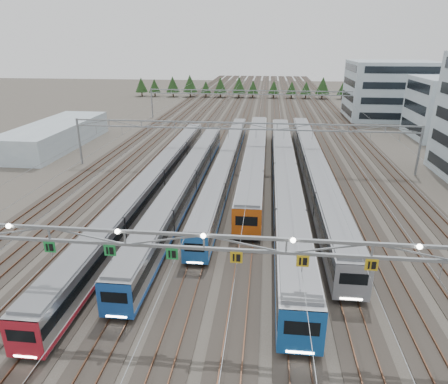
# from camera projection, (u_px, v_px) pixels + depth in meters

# --- Properties ---
(ground) EXTENTS (400.00, 400.00, 0.00)m
(ground) POSITION_uv_depth(u_px,v_px,m) (206.00, 328.00, 29.93)
(ground) COLOR #47423A
(ground) RESTS_ON ground
(track_bed) EXTENTS (54.00, 260.00, 5.42)m
(track_bed) POSITION_uv_depth(u_px,v_px,m) (255.00, 106.00, 122.32)
(track_bed) COLOR #2D2823
(track_bed) RESTS_ON ground
(train_a) EXTENTS (2.71, 64.24, 3.53)m
(train_a) POSITION_uv_depth(u_px,v_px,m) (155.00, 180.00, 55.58)
(train_a) COLOR black
(train_a) RESTS_ON ground
(train_b) EXTENTS (2.77, 54.77, 3.61)m
(train_b) POSITION_uv_depth(u_px,v_px,m) (187.00, 181.00, 54.96)
(train_b) COLOR black
(train_b) RESTS_ON ground
(train_c) EXTENTS (2.59, 59.20, 3.37)m
(train_c) POSITION_uv_depth(u_px,v_px,m) (227.00, 162.00, 64.42)
(train_c) COLOR black
(train_c) RESTS_ON ground
(train_d) EXTENTS (3.13, 52.26, 4.08)m
(train_d) POSITION_uv_depth(u_px,v_px,m) (255.00, 157.00, 65.60)
(train_d) COLOR black
(train_d) RESTS_ON ground
(train_e) EXTENTS (3.16, 65.82, 4.12)m
(train_e) POSITION_uv_depth(u_px,v_px,m) (285.00, 176.00, 56.49)
(train_e) COLOR black
(train_e) RESTS_ON ground
(train_f) EXTENTS (3.01, 62.73, 3.92)m
(train_f) POSITION_uv_depth(u_px,v_px,m) (313.00, 167.00, 60.60)
(train_f) COLOR black
(train_f) RESTS_ON ground
(gantry_near) EXTENTS (56.36, 0.61, 8.08)m
(gantry_near) POSITION_uv_depth(u_px,v_px,m) (203.00, 245.00, 27.30)
(gantry_near) COLOR gray
(gantry_near) RESTS_ON ground
(gantry_mid) EXTENTS (56.36, 0.36, 8.00)m
(gantry_mid) POSITION_uv_depth(u_px,v_px,m) (242.00, 132.00, 64.83)
(gantry_mid) COLOR gray
(gantry_mid) RESTS_ON ground
(gantry_far) EXTENTS (56.36, 0.36, 8.00)m
(gantry_far) POSITION_uv_depth(u_px,v_px,m) (253.00, 96.00, 106.65)
(gantry_far) COLOR gray
(gantry_far) RESTS_ON ground
(depot_bldg_mid) EXTENTS (14.00, 16.00, 12.92)m
(depot_bldg_mid) POSITION_uv_depth(u_px,v_px,m) (448.00, 108.00, 86.61)
(depot_bldg_mid) COLOR #A3B7C3
(depot_bldg_mid) RESTS_ON ground
(depot_bldg_north) EXTENTS (22.00, 18.00, 15.18)m
(depot_bldg_north) POSITION_uv_depth(u_px,v_px,m) (390.00, 90.00, 108.45)
(depot_bldg_north) COLOR #A3B7C3
(depot_bldg_north) RESTS_ON ground
(west_shed) EXTENTS (10.00, 30.00, 4.61)m
(west_shed) POSITION_uv_depth(u_px,v_px,m) (56.00, 135.00, 80.90)
(west_shed) COLOR #A3B7C3
(west_shed) RESTS_ON ground
(treeline) EXTENTS (106.40, 5.60, 7.02)m
(treeline) POSITION_uv_depth(u_px,v_px,m) (273.00, 87.00, 148.36)
(treeline) COLOR #332114
(treeline) RESTS_ON ground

